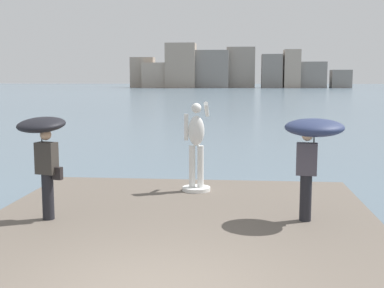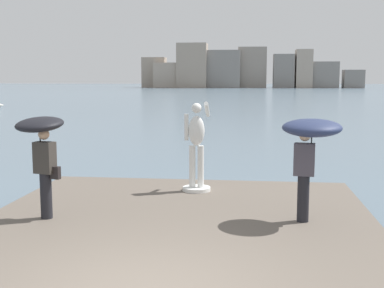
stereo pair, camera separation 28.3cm
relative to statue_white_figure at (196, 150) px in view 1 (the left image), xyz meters
The scene contains 6 objects.
ground_plane 34.16m from the statue_white_figure, 90.14° to the left, with size 400.00×400.00×0.00m, color slate.
pier 3.96m from the statue_white_figure, 91.27° to the right, with size 7.53×10.18×0.40m, color #60564C.
statue_white_figure is the anchor object (origin of this frame).
onlooker_left 3.82m from the statue_white_figure, 134.85° to the right, with size 1.12×1.13×1.99m.
onlooker_right 3.39m from the statue_white_figure, 44.91° to the right, with size 1.23×1.25×1.96m.
distant_skyline 139.31m from the statue_white_figure, 91.47° to the left, with size 64.77×9.67×12.89m.
Camera 1 is at (1.09, -6.00, 3.09)m, focal length 47.58 mm.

